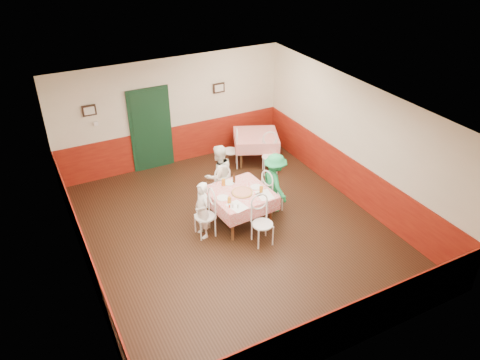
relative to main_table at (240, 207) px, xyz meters
name	(u,v)px	position (x,y,z in m)	size (l,w,h in m)	color
floor	(234,231)	(-0.27, -0.27, -0.38)	(7.00, 7.00, 0.00)	black
ceiling	(233,107)	(-0.27, -0.27, 2.42)	(7.00, 7.00, 0.00)	white
back_wall	(172,112)	(-0.27, 3.23, 1.02)	(6.00, 0.10, 2.80)	beige
front_wall	(347,287)	(-0.27, -3.77, 1.02)	(6.00, 0.10, 2.80)	beige
left_wall	(77,215)	(-3.27, -0.27, 1.02)	(0.10, 7.00, 2.80)	beige
right_wall	(355,143)	(2.73, -0.27, 1.02)	(0.10, 7.00, 2.80)	beige
wainscot_back	(175,145)	(-0.27, 3.22, 0.12)	(6.00, 0.03, 1.00)	maroon
wainscot_front	(339,331)	(-0.27, -3.75, 0.12)	(6.00, 0.03, 1.00)	maroon
wainscot_left	(87,255)	(-3.25, -0.27, 0.12)	(0.03, 7.00, 1.00)	maroon
wainscot_right	(350,178)	(2.72, -0.27, 0.12)	(0.03, 7.00, 1.00)	maroon
door	(151,130)	(-0.87, 3.18, 0.68)	(0.96, 0.06, 2.10)	black
picture_left	(89,110)	(-2.27, 3.18, 1.48)	(0.32, 0.03, 0.26)	black
picture_right	(219,88)	(1.03, 3.18, 1.48)	(0.32, 0.03, 0.26)	black
thermostat	(96,124)	(-2.17, 3.18, 1.12)	(0.10, 0.03, 0.10)	white
main_table	(240,207)	(0.00, 0.00, 0.00)	(1.22, 1.22, 0.77)	red
second_table	(256,148)	(1.66, 2.30, 0.00)	(1.12, 1.12, 0.77)	red
chair_left	(205,216)	(-0.85, -0.07, 0.08)	(0.42, 0.42, 0.90)	white
chair_right	(273,193)	(0.85, 0.07, 0.08)	(0.42, 0.42, 0.90)	white
chair_far	(220,186)	(-0.07, 0.85, 0.08)	(0.42, 0.42, 0.90)	white
chair_near	(263,224)	(0.07, -0.85, 0.08)	(0.42, 0.42, 0.90)	white
chair_second_a	(230,151)	(0.91, 2.30, 0.08)	(0.42, 0.42, 0.90)	white
chair_second_b	(270,157)	(1.66, 1.55, 0.08)	(0.42, 0.42, 0.90)	white
pizza	(242,192)	(0.02, -0.06, 0.40)	(0.44, 0.44, 0.03)	#B74723
plate_left	(223,198)	(-0.42, -0.05, 0.39)	(0.25, 0.25, 0.01)	white
plate_right	(256,187)	(0.39, 0.00, 0.39)	(0.25, 0.25, 0.01)	white
plate_far	(228,183)	(-0.06, 0.44, 0.39)	(0.25, 0.25, 0.01)	white
glass_a	(229,200)	(-0.39, -0.28, 0.45)	(0.07, 0.07, 0.14)	#BF7219
glass_b	(261,189)	(0.39, -0.21, 0.45)	(0.07, 0.07, 0.14)	#BF7219
glass_c	(223,182)	(-0.19, 0.40, 0.46)	(0.08, 0.08, 0.15)	#BF7219
beer_bottle	(234,178)	(0.06, 0.40, 0.49)	(0.06, 0.06, 0.21)	#381C0A
shaker_a	(233,206)	(-0.40, -0.46, 0.43)	(0.04, 0.04, 0.09)	silver
shaker_b	(238,206)	(-0.31, -0.51, 0.43)	(0.04, 0.04, 0.09)	silver
shaker_c	(229,206)	(-0.45, -0.42, 0.43)	(0.04, 0.04, 0.09)	#B23319
menu_left	(237,206)	(-0.30, -0.45, 0.39)	(0.30, 0.40, 0.00)	white
menu_right	(265,195)	(0.40, -0.34, 0.39)	(0.30, 0.40, 0.00)	white
wallet	(259,194)	(0.30, -0.28, 0.40)	(0.11, 0.09, 0.02)	black
diner_left	(202,210)	(-0.90, -0.07, 0.25)	(0.45, 0.30, 1.25)	gray
diner_far	(219,175)	(-0.07, 0.90, 0.35)	(0.70, 0.55, 1.44)	gray
diner_right	(275,183)	(0.90, 0.07, 0.32)	(0.89, 0.51, 1.38)	gray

